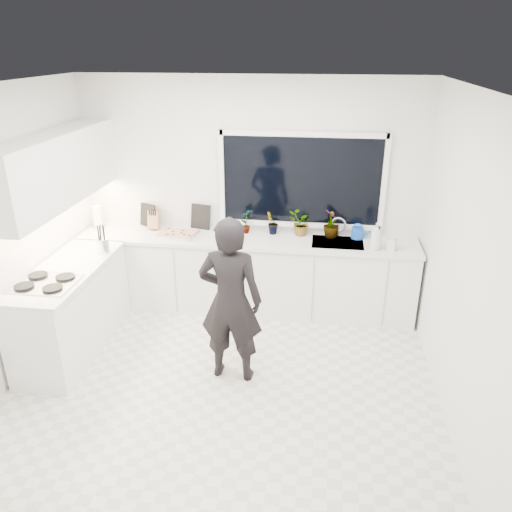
# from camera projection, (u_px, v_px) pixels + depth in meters

# --- Properties ---
(floor) EXTENTS (4.00, 3.50, 0.02)m
(floor) POSITION_uv_depth(u_px,v_px,m) (224.00, 380.00, 4.84)
(floor) COLOR beige
(floor) RESTS_ON ground
(wall_back) EXTENTS (4.00, 0.02, 2.70)m
(wall_back) POSITION_uv_depth(u_px,v_px,m) (250.00, 195.00, 5.91)
(wall_back) COLOR white
(wall_back) RESTS_ON ground
(wall_left) EXTENTS (0.02, 3.50, 2.70)m
(wall_left) POSITION_uv_depth(u_px,v_px,m) (5.00, 240.00, 4.56)
(wall_left) COLOR white
(wall_left) RESTS_ON ground
(wall_right) EXTENTS (0.02, 3.50, 2.70)m
(wall_right) POSITION_uv_depth(u_px,v_px,m) (462.00, 264.00, 4.06)
(wall_right) COLOR white
(wall_right) RESTS_ON ground
(ceiling) EXTENTS (4.00, 3.50, 0.02)m
(ceiling) POSITION_uv_depth(u_px,v_px,m) (215.00, 86.00, 3.77)
(ceiling) COLOR white
(ceiling) RESTS_ON wall_back
(window) EXTENTS (1.80, 0.02, 1.00)m
(window) POSITION_uv_depth(u_px,v_px,m) (301.00, 181.00, 5.72)
(window) COLOR black
(window) RESTS_ON wall_back
(base_cabinets_back) EXTENTS (3.92, 0.58, 0.88)m
(base_cabinets_back) POSITION_uv_depth(u_px,v_px,m) (247.00, 275.00, 5.99)
(base_cabinets_back) COLOR white
(base_cabinets_back) RESTS_ON floor
(base_cabinets_left) EXTENTS (0.58, 1.60, 0.88)m
(base_cabinets_left) POSITION_uv_depth(u_px,v_px,m) (72.00, 310.00, 5.20)
(base_cabinets_left) COLOR white
(base_cabinets_left) RESTS_ON floor
(countertop_back) EXTENTS (3.94, 0.62, 0.04)m
(countertop_back) POSITION_uv_depth(u_px,v_px,m) (246.00, 240.00, 5.80)
(countertop_back) COLOR silver
(countertop_back) RESTS_ON base_cabinets_back
(countertop_left) EXTENTS (0.62, 1.60, 0.04)m
(countertop_left) POSITION_uv_depth(u_px,v_px,m) (66.00, 270.00, 5.01)
(countertop_left) COLOR silver
(countertop_left) RESTS_ON base_cabinets_left
(upper_cabinets) EXTENTS (0.34, 2.10, 0.70)m
(upper_cabinets) POSITION_uv_depth(u_px,v_px,m) (57.00, 169.00, 4.97)
(upper_cabinets) COLOR white
(upper_cabinets) RESTS_ON wall_left
(sink) EXTENTS (0.58, 0.42, 0.14)m
(sink) POSITION_uv_depth(u_px,v_px,m) (337.00, 246.00, 5.69)
(sink) COLOR silver
(sink) RESTS_ON countertop_back
(faucet) EXTENTS (0.03, 0.03, 0.22)m
(faucet) POSITION_uv_depth(u_px,v_px,m) (338.00, 227.00, 5.80)
(faucet) COLOR silver
(faucet) RESTS_ON countertop_back
(stovetop) EXTENTS (0.56, 0.48, 0.03)m
(stovetop) POSITION_uv_depth(u_px,v_px,m) (45.00, 282.00, 4.68)
(stovetop) COLOR black
(stovetop) RESTS_ON countertop_left
(person) EXTENTS (0.61, 0.42, 1.63)m
(person) POSITION_uv_depth(u_px,v_px,m) (231.00, 301.00, 4.60)
(person) COLOR black
(person) RESTS_ON floor
(pizza_tray) EXTENTS (0.48, 0.39, 0.03)m
(pizza_tray) POSITION_uv_depth(u_px,v_px,m) (178.00, 234.00, 5.87)
(pizza_tray) COLOR silver
(pizza_tray) RESTS_ON countertop_back
(pizza) EXTENTS (0.44, 0.35, 0.01)m
(pizza) POSITION_uv_depth(u_px,v_px,m) (178.00, 233.00, 5.86)
(pizza) COLOR red
(pizza) RESTS_ON pizza_tray
(watering_can) EXTENTS (0.18, 0.18, 0.13)m
(watering_can) POSITION_uv_depth(u_px,v_px,m) (357.00, 233.00, 5.76)
(watering_can) COLOR blue
(watering_can) RESTS_ON countertop_back
(paper_towel_roll) EXTENTS (0.11, 0.11, 0.26)m
(paper_towel_roll) POSITION_uv_depth(u_px,v_px,m) (98.00, 217.00, 6.07)
(paper_towel_roll) COLOR white
(paper_towel_roll) RESTS_ON countertop_back
(knife_block) EXTENTS (0.13, 0.10, 0.22)m
(knife_block) POSITION_uv_depth(u_px,v_px,m) (154.00, 220.00, 6.03)
(knife_block) COLOR #9E7749
(knife_block) RESTS_ON countertop_back
(utensil_crock) EXTENTS (0.17, 0.17, 0.16)m
(utensil_crock) POSITION_uv_depth(u_px,v_px,m) (103.00, 246.00, 5.36)
(utensil_crock) COLOR silver
(utensil_crock) RESTS_ON countertop_left
(picture_frame_large) EXTENTS (0.21, 0.11, 0.28)m
(picture_frame_large) POSITION_uv_depth(u_px,v_px,m) (148.00, 215.00, 6.12)
(picture_frame_large) COLOR black
(picture_frame_large) RESTS_ON countertop_back
(picture_frame_small) EXTENTS (0.25, 0.08, 0.30)m
(picture_frame_small) POSITION_uv_depth(u_px,v_px,m) (201.00, 217.00, 6.03)
(picture_frame_small) COLOR black
(picture_frame_small) RESTS_ON countertop_back
(herb_plants) EXTENTS (1.21, 0.32, 0.33)m
(herb_plants) POSITION_uv_depth(u_px,v_px,m) (298.00, 223.00, 5.81)
(herb_plants) COLOR #26662D
(herb_plants) RESTS_ON countertop_back
(soap_bottles) EXTENTS (0.32, 0.16, 0.30)m
(soap_bottles) POSITION_uv_depth(u_px,v_px,m) (380.00, 238.00, 5.42)
(soap_bottles) COLOR #D8BF66
(soap_bottles) RESTS_ON countertop_back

